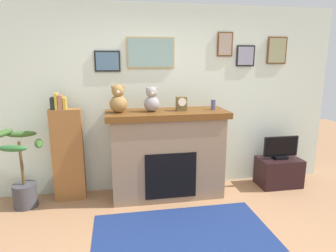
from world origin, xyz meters
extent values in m
cube|color=silver|center=(0.00, 2.00, 1.30)|extent=(5.20, 0.12, 2.60)
cube|color=tan|center=(-0.11, 1.93, 1.95)|extent=(0.65, 0.02, 0.41)
cube|color=#7DA39F|center=(-0.11, 1.91, 1.95)|extent=(0.61, 0.00, 0.37)
cube|color=brown|center=(1.75, 1.93, 1.99)|extent=(0.30, 0.02, 0.39)
cube|color=#97996E|center=(1.75, 1.91, 1.99)|extent=(0.26, 0.00, 0.35)
cube|color=black|center=(1.26, 1.93, 1.91)|extent=(0.27, 0.02, 0.30)
cube|color=#8D90A8|center=(1.26, 1.91, 1.91)|extent=(0.23, 0.00, 0.26)
cube|color=black|center=(-0.69, 1.93, 1.84)|extent=(0.34, 0.02, 0.27)
cube|color=#476886|center=(-0.69, 1.91, 1.84)|extent=(0.30, 0.00, 0.23)
cube|color=brown|center=(0.95, 1.93, 2.07)|extent=(0.22, 0.02, 0.33)
cube|color=tan|center=(0.95, 1.91, 2.07)|extent=(0.18, 0.00, 0.29)
cube|color=#8B7158|center=(0.06, 1.65, 0.56)|extent=(1.49, 0.58, 1.11)
cube|color=brown|center=(0.06, 1.65, 1.15)|extent=(1.61, 0.64, 0.08)
cube|color=black|center=(0.06, 1.36, 0.39)|extent=(0.67, 0.02, 0.61)
cube|color=#915B2D|center=(-1.25, 1.74, 0.62)|extent=(0.40, 0.16, 1.24)
cube|color=black|center=(-1.39, 1.74, 1.32)|extent=(0.05, 0.13, 0.15)
cube|color=gold|center=(-1.34, 1.74, 1.35)|extent=(0.03, 0.13, 0.21)
cube|color=#A06149|center=(-1.29, 1.74, 1.33)|extent=(0.05, 0.13, 0.18)
cube|color=gold|center=(-1.24, 1.74, 1.32)|extent=(0.04, 0.13, 0.15)
cylinder|color=#3F3F44|center=(-1.80, 1.61, 0.15)|extent=(0.29, 0.29, 0.31)
cylinder|color=brown|center=(-1.80, 1.61, 0.59)|extent=(0.04, 0.04, 0.57)
ellipsoid|color=#335E25|center=(-1.58, 1.66, 0.83)|extent=(0.18, 0.37, 0.08)
ellipsoid|color=#3D622A|center=(-1.81, 1.79, 0.92)|extent=(0.37, 0.13, 0.08)
ellipsoid|color=#375D27|center=(-1.98, 1.66, 0.98)|extent=(0.20, 0.37, 0.08)
ellipsoid|color=#2E6831|center=(-1.83, 1.45, 0.84)|extent=(0.37, 0.17, 0.08)
cube|color=black|center=(1.77, 1.64, 0.21)|extent=(0.62, 0.40, 0.42)
cube|color=black|center=(1.77, 1.64, 0.44)|extent=(0.20, 0.14, 0.04)
cube|color=black|center=(1.77, 1.64, 0.61)|extent=(0.53, 0.03, 0.30)
cube|color=black|center=(1.77, 1.62, 0.61)|extent=(0.49, 0.00, 0.26)
cube|color=navy|center=(0.06, 0.68, 0.00)|extent=(1.95, 1.04, 0.01)
cylinder|color=#4C517A|center=(0.70, 1.63, 1.26)|extent=(0.06, 0.06, 0.14)
cube|color=brown|center=(0.26, 1.63, 1.29)|extent=(0.14, 0.09, 0.19)
cylinder|color=white|center=(0.26, 1.58, 1.32)|extent=(0.11, 0.01, 0.11)
sphere|color=olive|center=(-0.57, 1.63, 1.31)|extent=(0.23, 0.23, 0.23)
sphere|color=olive|center=(-0.57, 1.63, 1.48)|extent=(0.16, 0.16, 0.16)
sphere|color=olive|center=(-0.63, 1.63, 1.52)|extent=(0.06, 0.06, 0.06)
sphere|color=olive|center=(-0.51, 1.63, 1.52)|extent=(0.06, 0.06, 0.06)
sphere|color=beige|center=(-0.57, 1.57, 1.47)|extent=(0.05, 0.05, 0.05)
sphere|color=gray|center=(-0.14, 1.63, 1.30)|extent=(0.20, 0.20, 0.20)
sphere|color=gray|center=(-0.14, 1.63, 1.45)|extent=(0.15, 0.15, 0.15)
sphere|color=gray|center=(-0.19, 1.63, 1.49)|extent=(0.05, 0.05, 0.05)
sphere|color=gray|center=(-0.09, 1.63, 1.49)|extent=(0.05, 0.05, 0.05)
sphere|color=beige|center=(-0.14, 1.57, 1.44)|extent=(0.04, 0.04, 0.04)
camera|label=1|loc=(-0.60, -2.15, 1.87)|focal=31.38mm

